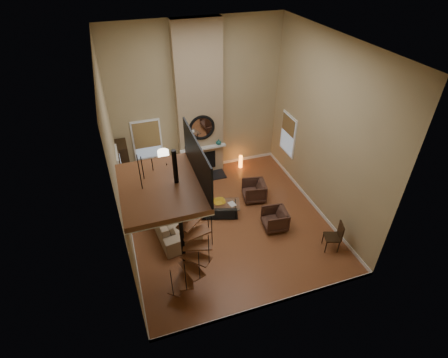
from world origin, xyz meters
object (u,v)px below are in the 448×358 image
object	(u,v)px
hutch	(125,166)
sofa	(169,214)
armchair_far	(277,219)
floor_lamp	(164,158)
accent_lamp	(241,162)
armchair_near	(256,191)
side_chair	(336,235)
coffee_table	(220,208)

from	to	relation	value
hutch	sofa	size ratio (longest dim) A/B	0.62
sofa	armchair_far	world-z (taller)	sofa
sofa	floor_lamp	world-z (taller)	floor_lamp
sofa	accent_lamp	world-z (taller)	sofa
hutch	armchair_near	size ratio (longest dim) A/B	2.30
armchair_near	side_chair	world-z (taller)	side_chair
hutch	armchair_far	world-z (taller)	hutch
coffee_table	sofa	bearing A→B (deg)	176.19
sofa	armchair_far	xyz separation A→B (m)	(3.12, -1.23, -0.04)
armchair_near	armchair_far	size ratio (longest dim) A/B	1.05
sofa	hutch	bearing A→B (deg)	17.02
sofa	floor_lamp	distance (m)	1.95
armchair_near	armchair_far	bearing A→B (deg)	13.41
floor_lamp	accent_lamp	xyz separation A→B (m)	(3.02, 0.67, -1.16)
coffee_table	accent_lamp	xyz separation A→B (m)	(1.64, 2.42, -0.03)
hutch	sofa	bearing A→B (deg)	-66.09
hutch	accent_lamp	size ratio (longest dim) A/B	3.39
armchair_near	floor_lamp	distance (m)	3.30
armchair_far	coffee_table	xyz separation A→B (m)	(-1.49, 1.12, -0.07)
sofa	coffee_table	bearing A→B (deg)	-100.69
hutch	armchair_far	size ratio (longest dim) A/B	2.42
accent_lamp	sofa	bearing A→B (deg)	-144.76
sofa	accent_lamp	bearing A→B (deg)	-61.64
floor_lamp	armchair_near	bearing A→B (deg)	-25.67
hutch	floor_lamp	world-z (taller)	hutch
side_chair	floor_lamp	bearing A→B (deg)	134.14
hutch	armchair_near	distance (m)	4.61
hutch	sofa	xyz separation A→B (m)	(1.03, -2.33, -0.55)
sofa	side_chair	xyz separation A→B (m)	(4.31, -2.55, 0.13)
hutch	coffee_table	distance (m)	3.67
armchair_near	accent_lamp	world-z (taller)	armchair_near
sofa	coffee_table	world-z (taller)	sofa
coffee_table	armchair_far	bearing A→B (deg)	-36.84
coffee_table	accent_lamp	size ratio (longest dim) A/B	2.73
hutch	sofa	distance (m)	2.61
armchair_near	accent_lamp	size ratio (longest dim) A/B	1.47
hutch	side_chair	size ratio (longest dim) A/B	1.89
armchair_far	accent_lamp	size ratio (longest dim) A/B	1.40
sofa	accent_lamp	distance (m)	4.01
armchair_near	accent_lamp	bearing A→B (deg)	-174.73
coffee_table	accent_lamp	bearing A→B (deg)	55.85
armchair_far	coffee_table	size ratio (longest dim) A/B	0.51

